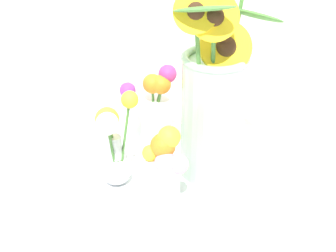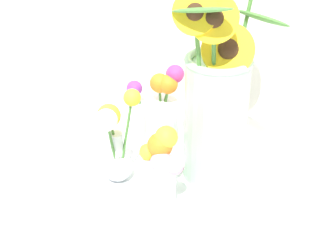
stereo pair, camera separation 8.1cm
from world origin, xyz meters
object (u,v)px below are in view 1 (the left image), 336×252
at_px(mason_jar_sunflowers, 214,103).
at_px(vase_small_back, 152,118).
at_px(vase_small_center, 164,169).
at_px(vase_bulb_right, 114,145).
at_px(serving_tray, 168,188).

bearing_deg(mason_jar_sunflowers, vase_small_back, 145.62).
bearing_deg(vase_small_back, mason_jar_sunflowers, -34.38).
relative_size(mason_jar_sunflowers, vase_small_back, 2.16).
bearing_deg(vase_small_center, vase_bulb_right, 146.07).
xyz_separation_m(serving_tray, vase_small_back, (-0.03, 0.12, 0.09)).
distance_m(vase_bulb_right, vase_small_back, 0.13).
bearing_deg(serving_tray, vase_small_center, -99.23).
height_order(mason_jar_sunflowers, vase_bulb_right, mason_jar_sunflowers).
bearing_deg(vase_small_center, serving_tray, 80.77).
xyz_separation_m(serving_tray, mason_jar_sunflowers, (0.08, 0.04, 0.16)).
distance_m(mason_jar_sunflowers, vase_bulb_right, 0.19).
relative_size(vase_small_center, vase_small_back, 0.79).
bearing_deg(vase_small_center, mason_jar_sunflowers, 45.27).
bearing_deg(vase_bulb_right, vase_small_center, -33.93).
relative_size(vase_small_center, vase_bulb_right, 0.83).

